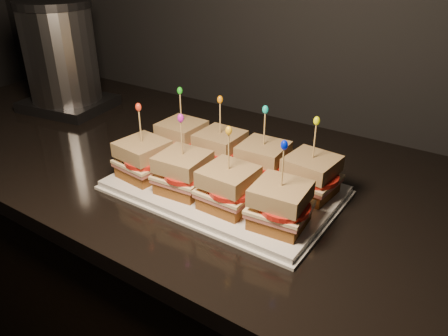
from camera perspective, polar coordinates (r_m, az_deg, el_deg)
The scene contains 63 objects.
granite_slab at distance 0.91m, azimuth 12.07°, elevation -4.83°, with size 2.49×0.74×0.04m, color black.
platter at distance 0.90m, azimuth -0.00°, elevation -2.59°, with size 0.45×0.28×0.02m, color white.
platter_rim at distance 0.91m, azimuth -0.00°, elevation -2.91°, with size 0.46×0.29×0.01m, color white.
sandwich_0_bread_bot at distance 1.03m, azimuth -5.43°, elevation 2.48°, with size 0.09×0.09×0.02m, color brown.
sandwich_0_ham at distance 1.02m, azimuth -5.47°, elevation 3.32°, with size 0.10×0.09×0.01m, color #B05B51.
sandwich_0_cheese at distance 1.02m, azimuth -5.49°, elevation 3.68°, with size 0.10×0.10×0.01m, color #FBE1A7.
sandwich_0_tomato at distance 1.00m, azimuth -5.19°, elevation 3.80°, with size 0.09×0.09×0.01m, color red.
sandwich_0_bread_top at distance 1.01m, azimuth -5.56°, elevation 5.10°, with size 0.09×0.09×0.03m, color #57260C.
sandwich_0_pick at distance 0.99m, azimuth -5.68°, elevation 7.54°, with size 0.00×0.00×0.09m, color tan.
sandwich_0_frill at distance 0.97m, azimuth -5.80°, elevation 10.02°, with size 0.01×0.01×0.02m, color green.
sandwich_1_bread_bot at distance 0.97m, azimuth -0.49°, elevation 0.99°, with size 0.09×0.09×0.02m, color brown.
sandwich_1_ham at distance 0.96m, azimuth -0.49°, elevation 1.86°, with size 0.10×0.09×0.01m, color #B05B51.
sandwich_1_cheese at distance 0.96m, azimuth -0.49°, elevation 2.24°, with size 0.10×0.10×0.01m, color #FBE1A7.
sandwich_1_tomato at distance 0.94m, azimuth -0.10°, elevation 2.35°, with size 0.09×0.09×0.01m, color red.
sandwich_1_bread_top at distance 0.95m, azimuth -0.50°, elevation 3.74°, with size 0.09×0.09×0.03m, color #57260C.
sandwich_1_pick at distance 0.93m, azimuth -0.51°, elevation 6.31°, with size 0.00×0.00×0.09m, color tan.
sandwich_1_frill at distance 0.91m, azimuth -0.52°, elevation 8.94°, with size 0.01×0.01×0.02m, color orange.
sandwich_2_bread_bot at distance 0.92m, azimuth 5.03°, elevation -0.69°, with size 0.09×0.09×0.02m, color brown.
sandwich_2_ham at distance 0.91m, azimuth 5.08°, elevation 0.21°, with size 0.10×0.09×0.01m, color #B05B51.
sandwich_2_cheese at distance 0.91m, azimuth 5.09°, elevation 0.61°, with size 0.10×0.10×0.01m, color #FBE1A7.
sandwich_2_tomato at distance 0.89m, azimuth 5.59°, elevation 0.69°, with size 0.09×0.09×0.01m, color red.
sandwich_2_bread_top at distance 0.89m, azimuth 5.17°, elevation 2.17°, with size 0.09×0.09×0.03m, color #57260C.
sandwich_2_pick at distance 0.88m, azimuth 5.29°, elevation 4.86°, with size 0.00×0.00×0.09m, color tan.
sandwich_2_frill at distance 0.86m, azimuth 5.42°, elevation 7.62°, with size 0.01×0.01×0.02m, color #10C4B1.
sandwich_3_bread_bot at distance 0.88m, azimuth 11.12°, elevation -2.54°, with size 0.09×0.09×0.02m, color brown.
sandwich_3_ham at distance 0.87m, azimuth 11.22°, elevation -1.61°, with size 0.10×0.09×0.01m, color #B05B51.
sandwich_3_cheese at distance 0.87m, azimuth 11.26°, elevation -1.20°, with size 0.10×0.10×0.01m, color #FBE1A7.
sandwich_3_tomato at distance 0.85m, azimuth 11.88°, elevation -1.14°, with size 0.09×0.09×0.01m, color red.
sandwich_3_bread_top at distance 0.85m, azimuth 11.43°, elevation 0.41°, with size 0.09×0.09×0.03m, color #57260C.
sandwich_3_pick at distance 0.83m, azimuth 11.71°, elevation 3.18°, with size 0.00×0.00×0.09m, color tan.
sandwich_3_frill at distance 0.82m, azimuth 12.01°, elevation 6.06°, with size 0.01×0.01×0.02m, color #E8F50A.
sandwich_4_bread_bot at distance 0.94m, azimuth -10.36°, elevation -0.30°, with size 0.09×0.09×0.02m, color brown.
sandwich_4_ham at distance 0.93m, azimuth -10.44°, elevation 0.59°, with size 0.10×0.09×0.01m, color #B05B51.
sandwich_4_cheese at distance 0.93m, azimuth -10.48°, elevation 0.97°, with size 0.10×0.10×0.01m, color #FBE1A7.
sandwich_4_tomato at distance 0.92m, azimuth -10.23°, elevation 1.07°, with size 0.09×0.09×0.01m, color red.
sandwich_4_bread_top at distance 0.92m, azimuth -10.62°, elevation 2.50°, with size 0.09×0.09×0.03m, color #57260C.
sandwich_4_pick at distance 0.90m, azimuth -10.87°, elevation 5.12°, with size 0.00×0.00×0.09m, color tan.
sandwich_4_frill at distance 0.89m, azimuth -11.13°, elevation 7.81°, with size 0.01×0.01×0.02m, color red.
sandwich_5_bread_bot at distance 0.88m, azimuth -5.27°, elevation -2.13°, with size 0.09×0.09×0.02m, color brown.
sandwich_5_ham at distance 0.87m, azimuth -5.32°, elevation -1.20°, with size 0.10×0.09×0.01m, color #B05B51.
sandwich_5_cheese at distance 0.87m, azimuth -5.34°, elevation -0.79°, with size 0.10×0.10×0.01m, color #FBE1A7.
sandwich_5_tomato at distance 0.85m, azimuth -4.98°, elevation -0.72°, with size 0.09×0.09×0.01m, color red.
sandwich_5_bread_top at distance 0.85m, azimuth -5.42°, elevation 0.83°, with size 0.09×0.09×0.03m, color #57260C.
sandwich_5_pick at distance 0.83m, azimuth -5.55°, elevation 3.62°, with size 0.00×0.00×0.09m, color tan.
sandwich_5_frill at distance 0.82m, azimuth -5.69°, elevation 6.50°, with size 0.01×0.01×0.02m, color #C31DB9.
sandwich_6_bread_bot at distance 0.82m, azimuth 0.58°, elevation -4.22°, with size 0.09×0.09×0.02m, color brown.
sandwich_6_ham at distance 0.81m, azimuth 0.58°, elevation -3.24°, with size 0.10×0.09×0.01m, color #B05B51.
sandwich_6_cheese at distance 0.81m, azimuth 0.58°, elevation -2.82°, with size 0.10×0.10×0.01m, color #FBE1A7.
sandwich_6_tomato at distance 0.80m, azimuth 1.07°, elevation -2.78°, with size 0.09×0.09×0.01m, color red.
sandwich_6_bread_top at distance 0.80m, azimuth 0.59°, elevation -1.11°, with size 0.09×0.09×0.03m, color #57260C.
sandwich_6_pick at distance 0.78m, azimuth 0.61°, elevation 1.83°, with size 0.00×0.00×0.09m, color tan.
sandwich_6_frill at distance 0.76m, azimuth 0.63°, elevation 4.91°, with size 0.01×0.01×0.02m, color gold.
sandwich_7_bread_bot at distance 0.78m, azimuth 7.22°, elevation -6.52°, with size 0.09×0.09×0.02m, color brown.
sandwich_7_ham at distance 0.77m, azimuth 7.29°, elevation -5.51°, with size 0.10×0.09×0.01m, color #B05B51.
sandwich_7_cheese at distance 0.76m, azimuth 7.32°, elevation -5.07°, with size 0.10×0.10×0.01m, color #FBE1A7.
sandwich_7_tomato at distance 0.75m, azimuth 7.95°, elevation -5.06°, with size 0.09×0.09×0.01m, color red.
sandwich_7_bread_top at distance 0.75m, azimuth 7.44°, elevation -3.31°, with size 0.09×0.09×0.03m, color #57260C.
sandwich_7_pick at distance 0.73m, azimuth 7.66°, elevation -0.23°, with size 0.00×0.00×0.09m, color tan.
sandwich_7_frill at distance 0.71m, azimuth 7.88°, elevation 2.99°, with size 0.01×0.01×0.02m, color #0315D4.
appliance_base at distance 1.45m, azimuth -19.58°, elevation 7.94°, with size 0.25×0.20×0.03m, color #262628.
appliance_body at distance 1.41m, azimuth -20.54°, elevation 13.60°, with size 0.20×0.20×0.27m, color silver.
appliance_lid at distance 1.39m, azimuth -21.56°, elevation 19.31°, with size 0.21×0.21×0.02m, color #262628.
appliance at distance 1.41m, azimuth -20.50°, elevation 13.40°, with size 0.25×0.20×0.32m, color silver, non-canonical shape.
Camera 1 is at (-0.16, 0.91, 1.37)m, focal length 35.00 mm.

